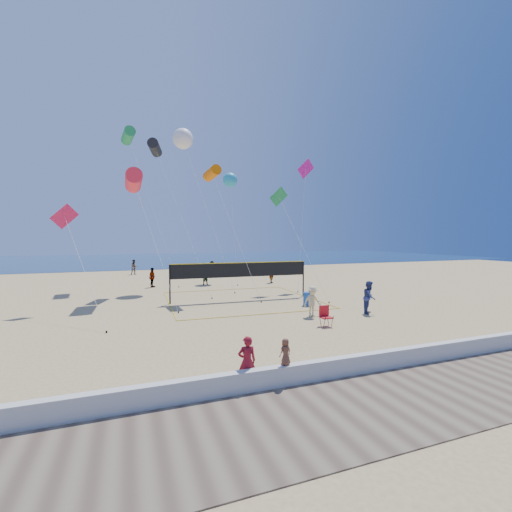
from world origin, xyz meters
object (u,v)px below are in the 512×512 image
object	(u,v)px
trash_barrel	(308,299)
volleyball_net	(241,274)
camp_chair	(325,315)
woman	(247,362)

from	to	relation	value
trash_barrel	volleyball_net	world-z (taller)	volleyball_net
camp_chair	trash_barrel	bearing A→B (deg)	71.49
woman	camp_chair	xyz separation A→B (m)	(5.93, 5.23, -0.19)
camp_chair	volleyball_net	size ratio (longest dim) A/B	0.11
woman	volleyball_net	world-z (taller)	volleyball_net
camp_chair	volleyball_net	distance (m)	8.63
woman	volleyball_net	bearing A→B (deg)	-103.19
woman	trash_barrel	xyz separation A→B (m)	(7.67, 10.14, -0.32)
woman	trash_barrel	size ratio (longest dim) A/B	1.75
trash_barrel	woman	bearing A→B (deg)	-127.13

